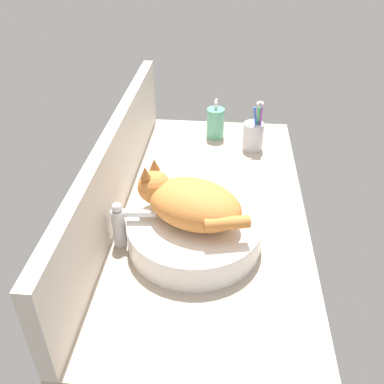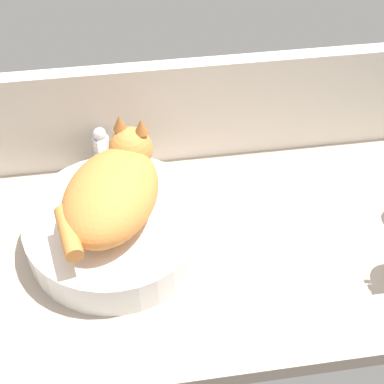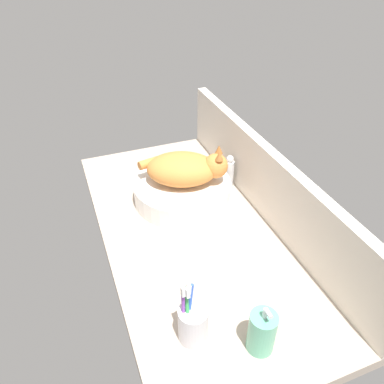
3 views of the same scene
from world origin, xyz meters
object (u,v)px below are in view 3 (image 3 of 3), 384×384
cat (186,168)px  toothbrush_cup (193,323)px  faucet (227,171)px  soap_dispenser (263,332)px  sink_basin (182,191)px

cat → toothbrush_cup: size_ratio=1.61×
faucet → toothbrush_cup: bearing=-32.2°
cat → soap_dispenser: 63.21cm
soap_dispenser → faucet: bearing=162.0°
sink_basin → faucet: 19.02cm
toothbrush_cup → faucet: bearing=147.8°
sink_basin → faucet: size_ratio=2.60×
sink_basin → faucet: bearing=95.1°
sink_basin → soap_dispenser: (63.09, -2.40, 1.99)cm
sink_basin → soap_dispenser: size_ratio=2.38×
soap_dispenser → sink_basin: bearing=177.8°
sink_basin → toothbrush_cup: 57.43cm
sink_basin → faucet: (-1.67, 18.64, 3.42)cm
cat → faucet: cat is taller
sink_basin → soap_dispenser: soap_dispenser is taller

